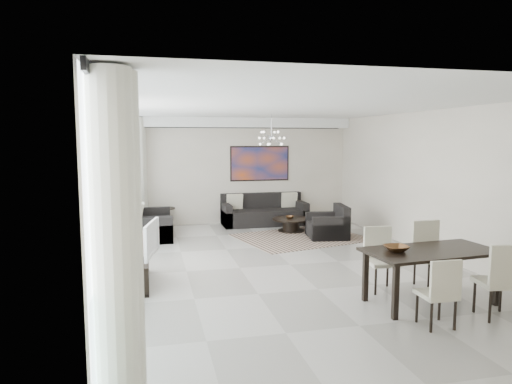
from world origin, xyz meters
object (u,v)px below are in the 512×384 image
object	(u,v)px
sofa_main	(264,214)
television	(146,239)
dining_table	(431,256)
coffee_table	(291,224)
tv_console	(136,270)

from	to	relation	value
sofa_main	television	world-z (taller)	television
sofa_main	dining_table	world-z (taller)	sofa_main
coffee_table	television	distance (m)	4.97
television	sofa_main	bearing A→B (deg)	-22.45
coffee_table	sofa_main	xyz separation A→B (m)	(-0.43, 1.11, 0.09)
coffee_table	tv_console	size ratio (longest dim) A/B	0.67
tv_console	dining_table	bearing A→B (deg)	-24.26
sofa_main	tv_console	size ratio (longest dim) A/B	1.61
tv_console	dining_table	xyz separation A→B (m)	(4.09, -1.84, 0.47)
tv_console	television	size ratio (longest dim) A/B	1.47
coffee_table	sofa_main	size ratio (longest dim) A/B	0.41
coffee_table	tv_console	bearing A→B (deg)	-136.80
sofa_main	tv_console	bearing A→B (deg)	-125.54
sofa_main	tv_console	xyz separation A→B (m)	(-3.28, -4.59, -0.06)
sofa_main	tv_console	distance (m)	5.65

